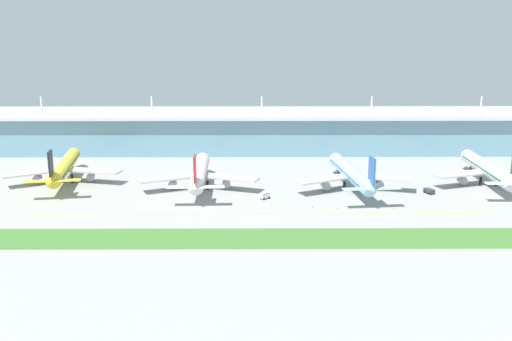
# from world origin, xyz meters

# --- Properties ---
(ground_plane) EXTENTS (600.00, 600.00, 0.00)m
(ground_plane) POSITION_xyz_m (0.00, 0.00, 0.00)
(ground_plane) COLOR gray
(terminal_building) EXTENTS (288.00, 34.00, 29.75)m
(terminal_building) POSITION_xyz_m (-0.00, 111.90, 10.58)
(terminal_building) COLOR #6693A8
(terminal_building) RESTS_ON ground
(airliner_nearest) EXTENTS (48.29, 61.97, 18.90)m
(airliner_nearest) POSITION_xyz_m (-83.91, 48.97, 6.45)
(airliner_nearest) COLOR yellow
(airliner_nearest) RESTS_ON ground
(airliner_near_middle) EXTENTS (48.78, 58.99, 18.90)m
(airliner_near_middle) POSITION_xyz_m (-26.16, 38.66, 6.44)
(airliner_near_middle) COLOR white
(airliner_near_middle) RESTS_ON ground
(airliner_far_middle) EXTENTS (48.55, 61.26, 18.90)m
(airliner_far_middle) POSITION_xyz_m (34.99, 37.06, 6.45)
(airliner_far_middle) COLOR #9ED1EA
(airliner_far_middle) RESTS_ON ground
(airliner_farthest) EXTENTS (48.77, 60.99, 18.90)m
(airliner_farthest) POSITION_xyz_m (92.61, 43.89, 6.45)
(airliner_farthest) COLOR silver
(airliner_farthest) RESTS_ON ground
(taxiway_stripe_west) EXTENTS (28.00, 0.70, 0.04)m
(taxiway_stripe_west) POSITION_xyz_m (-71.00, 5.64, 0.02)
(taxiway_stripe_west) COLOR yellow
(taxiway_stripe_west) RESTS_ON ground
(taxiway_stripe_mid_west) EXTENTS (28.00, 0.70, 0.04)m
(taxiway_stripe_mid_west) POSITION_xyz_m (-37.00, 5.64, 0.02)
(taxiway_stripe_mid_west) COLOR yellow
(taxiway_stripe_mid_west) RESTS_ON ground
(taxiway_stripe_centre) EXTENTS (28.00, 0.70, 0.04)m
(taxiway_stripe_centre) POSITION_xyz_m (-3.00, 5.64, 0.02)
(taxiway_stripe_centre) COLOR yellow
(taxiway_stripe_centre) RESTS_ON ground
(taxiway_stripe_mid_east) EXTENTS (28.00, 0.70, 0.04)m
(taxiway_stripe_mid_east) POSITION_xyz_m (31.00, 5.64, 0.02)
(taxiway_stripe_mid_east) COLOR yellow
(taxiway_stripe_mid_east) RESTS_ON ground
(taxiway_stripe_east) EXTENTS (28.00, 0.70, 0.04)m
(taxiway_stripe_east) POSITION_xyz_m (65.00, 5.64, 0.02)
(taxiway_stripe_east) COLOR yellow
(taxiway_stripe_east) RESTS_ON ground
(grass_verge) EXTENTS (300.00, 18.00, 0.10)m
(grass_verge) POSITION_xyz_m (0.00, -19.46, 0.05)
(grass_verge) COLOR #3D702D
(grass_verge) RESTS_ON ground
(baggage_cart) EXTENTS (3.89, 3.74, 2.48)m
(baggage_cart) POSITION_xyz_m (-0.07, 23.42, 1.26)
(baggage_cart) COLOR silver
(baggage_cart) RESTS_ON ground
(pushback_tug) EXTENTS (3.75, 4.95, 1.85)m
(pushback_tug) POSITION_xyz_m (64.66, 30.76, 1.10)
(pushback_tug) COLOR #333842
(pushback_tug) RESTS_ON ground
(safety_cone_left_wingtip) EXTENTS (0.56, 0.56, 0.70)m
(safety_cone_left_wingtip) POSITION_xyz_m (25.73, 10.50, 0.35)
(safety_cone_left_wingtip) COLOR orange
(safety_cone_left_wingtip) RESTS_ON ground
(safety_cone_nose_front) EXTENTS (0.56, 0.56, 0.70)m
(safety_cone_nose_front) POSITION_xyz_m (16.95, 12.26, 0.35)
(safety_cone_nose_front) COLOR orange
(safety_cone_nose_front) RESTS_ON ground
(safety_cone_right_wingtip) EXTENTS (0.56, 0.56, 0.70)m
(safety_cone_right_wingtip) POSITION_xyz_m (45.53, 10.62, 0.35)
(safety_cone_right_wingtip) COLOR orange
(safety_cone_right_wingtip) RESTS_ON ground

